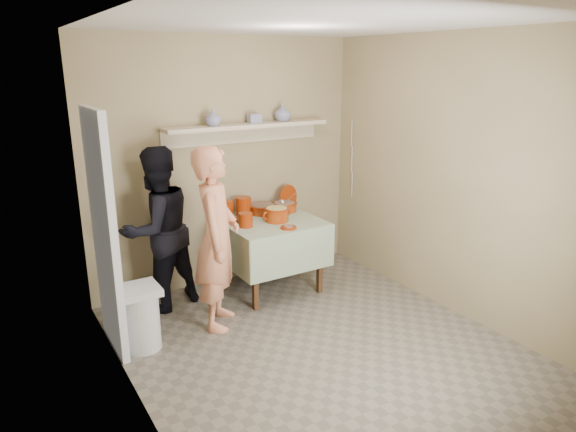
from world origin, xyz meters
TOP-DOWN VIEW (x-y plane):
  - ground at (0.00, 0.00)m, footprint 3.50×3.50m
  - tile_panel at (-1.46, 0.95)m, footprint 0.06×0.70m
  - plate_stack_a at (-0.10, 1.57)m, footprint 0.14×0.14m
  - plate_stack_b at (0.10, 1.57)m, footprint 0.16×0.16m
  - bowl_stack at (-0.07, 1.20)m, footprint 0.14×0.14m
  - empty_bowl at (-0.02, 1.34)m, footprint 0.16×0.16m
  - propped_lid at (0.68, 1.60)m, footprint 0.27×0.13m
  - vase_right at (0.63, 1.64)m, footprint 0.20×0.20m
  - vase_left at (-0.19, 1.60)m, footprint 0.22×0.22m
  - ceramic_box at (0.28, 1.63)m, footprint 0.13×0.10m
  - person_cook at (-0.54, 0.83)m, footprint 0.66×0.72m
  - person_helper at (-0.88, 1.45)m, footprint 0.92×0.81m
  - room_shell at (0.00, 0.00)m, footprint 3.04×3.54m
  - serving_table at (0.25, 1.28)m, footprint 0.97×0.97m
  - cazuela_meat_a at (0.31, 1.52)m, footprint 0.30×0.30m
  - cazuela_meat_b at (0.55, 1.47)m, footprint 0.28×0.28m
  - ladle at (0.52, 1.47)m, footprint 0.08×0.26m
  - cazuela_rice at (0.29, 1.19)m, footprint 0.33×0.25m
  - front_plate at (0.26, 0.93)m, footprint 0.16×0.16m
  - wall_shelf at (0.20, 1.65)m, footprint 1.80×0.25m
  - trash_bin at (-1.27, 0.77)m, footprint 0.32×0.32m
  - electrical_cord at (1.47, 1.48)m, footprint 0.01×0.05m

SIDE VIEW (x-z plane):
  - ground at x=0.00m, z-range 0.00..0.00m
  - trash_bin at x=-1.27m, z-range 0.00..0.56m
  - serving_table at x=0.25m, z-range 0.26..1.02m
  - front_plate at x=0.26m, z-range 0.76..0.78m
  - empty_bowl at x=-0.02m, z-range 0.76..0.81m
  - person_helper at x=-0.88m, z-range 0.00..1.59m
  - cazuela_meat_a at x=0.31m, z-range 0.77..0.87m
  - cazuela_meat_b at x=0.55m, z-range 0.77..0.87m
  - person_cook at x=-0.54m, z-range 0.00..1.65m
  - bowl_stack at x=-0.07m, z-range 0.76..0.90m
  - cazuela_rice at x=0.29m, z-range 0.77..0.92m
  - plate_stack_a at x=-0.10m, z-range 0.76..0.95m
  - plate_stack_b at x=0.10m, z-range 0.76..0.96m
  - ladle at x=0.52m, z-range 0.78..0.97m
  - propped_lid at x=0.68m, z-range 0.75..1.01m
  - tile_panel at x=-1.46m, z-range 0.00..2.00m
  - electrical_cord at x=1.47m, z-range 0.80..1.70m
  - room_shell at x=0.00m, z-range 0.30..2.92m
  - wall_shelf at x=0.20m, z-range 1.57..1.78m
  - ceramic_box at x=0.28m, z-range 1.72..1.81m
  - vase_left at x=-0.19m, z-range 1.72..1.89m
  - vase_right at x=0.63m, z-range 1.72..1.90m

